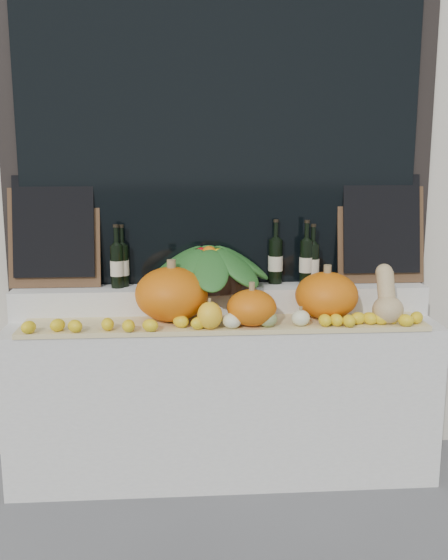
% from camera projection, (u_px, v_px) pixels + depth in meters
% --- Properties ---
extents(storefront_facade, '(7.00, 0.94, 4.50)m').
position_uv_depth(storefront_facade, '(215.00, 74.00, 3.81)').
color(storefront_facade, beige).
rests_on(storefront_facade, ground).
extents(display_sill, '(2.30, 0.55, 0.88)m').
position_uv_depth(display_sill, '(223.00, 397.00, 3.47)').
color(display_sill, silver).
rests_on(display_sill, ground).
extents(rear_tier, '(2.30, 0.25, 0.16)m').
position_uv_depth(rear_tier, '(221.00, 300.00, 3.51)').
color(rear_tier, silver).
rests_on(rear_tier, display_sill).
extents(straw_bedding, '(2.10, 0.32, 0.02)m').
position_uv_depth(straw_bedding, '(225.00, 324.00, 3.26)').
color(straw_bedding, tan).
rests_on(straw_bedding, display_sill).
extents(pumpkin_left, '(0.47, 0.47, 0.28)m').
position_uv_depth(pumpkin_left, '(172.00, 294.00, 3.27)').
color(pumpkin_left, orange).
rests_on(pumpkin_left, straw_bedding).
extents(pumpkin_right, '(0.44, 0.44, 0.25)m').
position_uv_depth(pumpkin_right, '(327.00, 295.00, 3.31)').
color(pumpkin_right, orange).
rests_on(pumpkin_right, straw_bedding).
extents(pumpkin_center, '(0.29, 0.29, 0.19)m').
position_uv_depth(pumpkin_center, '(252.00, 308.00, 3.18)').
color(pumpkin_center, orange).
rests_on(pumpkin_center, straw_bedding).
extents(butternut_squash, '(0.16, 0.22, 0.30)m').
position_uv_depth(butternut_squash, '(387.00, 300.00, 3.24)').
color(butternut_squash, tan).
rests_on(butternut_squash, straw_bedding).
extents(decorative_gourds, '(0.58, 0.15, 0.16)m').
position_uv_depth(decorative_gourds, '(236.00, 317.00, 3.14)').
color(decorative_gourds, '#35621D').
rests_on(decorative_gourds, straw_bedding).
extents(lemon_heap, '(2.20, 0.16, 0.06)m').
position_uv_depth(lemon_heap, '(226.00, 322.00, 3.14)').
color(lemon_heap, yellow).
rests_on(lemon_heap, straw_bedding).
extents(produce_bowl, '(0.72, 0.72, 0.24)m').
position_uv_depth(produce_bowl, '(209.00, 267.00, 3.46)').
color(produce_bowl, black).
rests_on(produce_bowl, rear_tier).
extents(wine_bottle_far_left, '(0.08, 0.08, 0.35)m').
position_uv_depth(wine_bottle_far_left, '(117.00, 265.00, 3.44)').
color(wine_bottle_far_left, black).
rests_on(wine_bottle_far_left, rear_tier).
extents(wine_bottle_near_left, '(0.08, 0.08, 0.35)m').
position_uv_depth(wine_bottle_near_left, '(122.00, 265.00, 3.47)').
color(wine_bottle_near_left, black).
rests_on(wine_bottle_near_left, rear_tier).
extents(wine_bottle_tall, '(0.08, 0.08, 0.37)m').
position_uv_depth(wine_bottle_tall, '(275.00, 261.00, 3.55)').
color(wine_bottle_tall, black).
rests_on(wine_bottle_tall, rear_tier).
extents(wine_bottle_near_right, '(0.08, 0.08, 0.37)m').
position_uv_depth(wine_bottle_near_right, '(306.00, 262.00, 3.50)').
color(wine_bottle_near_right, black).
rests_on(wine_bottle_near_right, rear_tier).
extents(wine_bottle_far_right, '(0.08, 0.08, 0.34)m').
position_uv_depth(wine_bottle_far_right, '(312.00, 264.00, 3.51)').
color(wine_bottle_far_right, black).
rests_on(wine_bottle_far_right, rear_tier).
extents(chalkboard_left, '(0.50, 0.14, 0.61)m').
position_uv_depth(chalkboard_left, '(54.00, 229.00, 3.43)').
color(chalkboard_left, '#4C331E').
rests_on(chalkboard_left, rear_tier).
extents(chalkboard_right, '(0.50, 0.14, 0.61)m').
position_uv_depth(chalkboard_right, '(381.00, 227.00, 3.56)').
color(chalkboard_right, '#4C331E').
rests_on(chalkboard_right, rear_tier).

